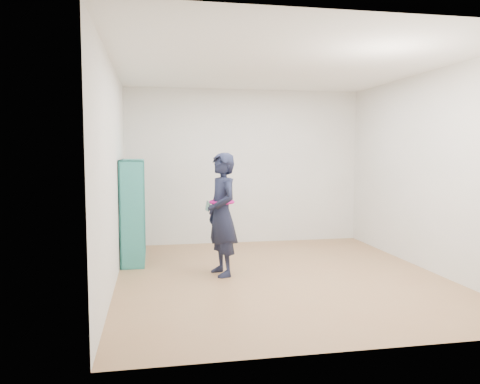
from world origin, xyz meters
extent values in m
plane|color=#976B44|center=(0.00, 0.00, 0.00)|extent=(4.50, 4.50, 0.00)
plane|color=white|center=(0.00, 0.00, 2.60)|extent=(4.50, 4.50, 0.00)
cube|color=beige|center=(-2.00, 0.00, 1.30)|extent=(0.02, 4.50, 2.60)
cube|color=beige|center=(2.00, 0.00, 1.30)|extent=(0.02, 4.50, 2.60)
cube|color=beige|center=(0.00, 2.25, 1.30)|extent=(4.00, 0.02, 2.60)
cube|color=beige|center=(0.00, -2.25, 1.30)|extent=(4.00, 0.02, 2.60)
cube|color=teal|center=(-1.83, 0.68, 0.72)|extent=(0.32, 0.02, 1.45)
cube|color=teal|center=(-1.83, 1.74, 0.72)|extent=(0.32, 0.02, 1.45)
cube|color=teal|center=(-1.83, 1.21, 0.01)|extent=(0.32, 1.09, 0.02)
cube|color=teal|center=(-1.83, 1.21, 1.44)|extent=(0.32, 1.09, 0.02)
cube|color=teal|center=(-1.98, 1.21, 0.72)|extent=(0.02, 1.09, 1.45)
cube|color=teal|center=(-1.83, 1.03, 0.72)|extent=(0.29, 0.02, 1.40)
cube|color=teal|center=(-1.83, 1.38, 0.72)|extent=(0.29, 0.02, 1.40)
cube|color=teal|center=(-1.83, 1.21, 0.37)|extent=(0.29, 1.04, 0.02)
cube|color=teal|center=(-1.83, 1.21, 0.72)|extent=(0.29, 1.04, 0.02)
cube|color=teal|center=(-1.83, 1.21, 1.08)|extent=(0.29, 1.04, 0.02)
cube|color=beige|center=(-1.81, 0.86, 0.06)|extent=(0.20, 0.13, 0.05)
cube|color=black|center=(-1.80, 0.81, 0.48)|extent=(0.16, 0.14, 0.20)
cube|color=maroon|center=(-1.80, 0.81, 0.87)|extent=(0.16, 0.14, 0.26)
cube|color=silver|center=(-1.81, 0.86, 1.12)|extent=(0.20, 0.13, 0.08)
cube|color=navy|center=(-1.80, 1.15, 0.13)|extent=(0.16, 0.14, 0.18)
cube|color=brown|center=(-1.80, 1.15, 0.49)|extent=(0.16, 0.14, 0.21)
cube|color=#BFB28C|center=(-1.81, 1.20, 0.76)|extent=(0.20, 0.13, 0.05)
cube|color=#26594C|center=(-1.80, 1.15, 1.19)|extent=(0.16, 0.14, 0.20)
cube|color=beige|center=(-1.80, 1.50, 0.16)|extent=(0.16, 0.14, 0.26)
cube|color=black|center=(-1.81, 1.55, 0.41)|extent=(0.20, 0.13, 0.05)
cube|color=maroon|center=(-1.80, 1.50, 0.85)|extent=(0.16, 0.14, 0.24)
cube|color=silver|center=(-1.80, 1.50, 1.19)|extent=(0.16, 0.14, 0.22)
imported|color=black|center=(-0.70, 0.19, 0.77)|extent=(0.50, 0.64, 1.55)
torus|color=#A20C6A|center=(-0.70, 0.19, 0.93)|extent=(0.39, 0.39, 0.04)
cube|color=silver|center=(-0.87, 0.25, 0.88)|extent=(0.06, 0.09, 0.14)
cube|color=black|center=(-0.87, 0.25, 0.88)|extent=(0.06, 0.09, 0.14)
camera|label=1|loc=(-1.54, -5.57, 1.57)|focal=35.00mm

